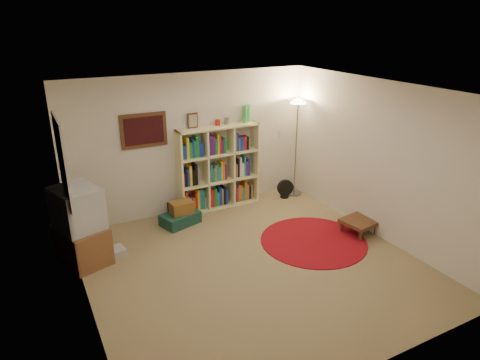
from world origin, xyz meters
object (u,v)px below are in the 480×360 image
at_px(floor_fan, 285,189).
at_px(suitcase, 180,219).
at_px(tv_stand, 80,227).
at_px(floor_lamp, 297,116).
at_px(side_table, 359,222).
at_px(bookshelf, 216,168).

xyz_separation_m(floor_fan, suitcase, (-2.25, -0.13, -0.09)).
distance_m(tv_stand, suitcase, 1.79).
height_order(floor_lamp, floor_fan, floor_lamp).
bearing_deg(suitcase, side_table, -50.61).
xyz_separation_m(bookshelf, side_table, (1.62, -2.12, -0.56)).
distance_m(bookshelf, floor_fan, 1.49).
height_order(tv_stand, side_table, tv_stand).
height_order(bookshelf, floor_fan, bookshelf).
bearing_deg(suitcase, floor_lamp, -12.21).
bearing_deg(floor_lamp, suitcase, -175.35).
bearing_deg(tv_stand, suitcase, -2.47).
height_order(bookshelf, suitcase, bookshelf).
distance_m(bookshelf, floor_lamp, 1.84).
distance_m(floor_fan, tv_stand, 3.98).
relative_size(tv_stand, side_table, 2.04).
distance_m(floor_fan, suitcase, 2.25).
xyz_separation_m(tv_stand, suitcase, (1.67, 0.47, -0.45)).
distance_m(suitcase, side_table, 3.02).
bearing_deg(suitcase, bookshelf, 9.22).
bearing_deg(side_table, suitcase, 146.25).
xyz_separation_m(floor_lamp, suitcase, (-2.51, -0.20, -1.50)).
bearing_deg(floor_fan, tv_stand, -158.12).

